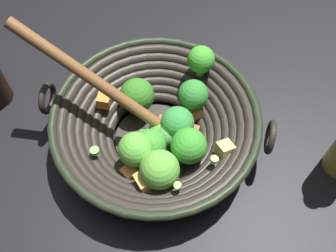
{
  "coord_description": "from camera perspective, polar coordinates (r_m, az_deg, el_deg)",
  "views": [
    {
      "loc": [
        -0.1,
        0.32,
        0.6
      ],
      "look_at": [
        -0.02,
        -0.02,
        0.03
      ],
      "focal_mm": 42.4,
      "sensor_mm": 36.0,
      "label": 1
    }
  ],
  "objects": [
    {
      "name": "wok",
      "position": [
        0.64,
        -1.66,
        0.12
      ],
      "size": [
        0.4,
        0.33,
        0.22
      ],
      "color": "black",
      "rests_on": "ground"
    },
    {
      "name": "ground_plane",
      "position": [
        0.69,
        -1.64,
        -2.18
      ],
      "size": [
        4.0,
        4.0,
        0.0
      ],
      "primitive_type": "plane",
      "color": "black"
    }
  ]
}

